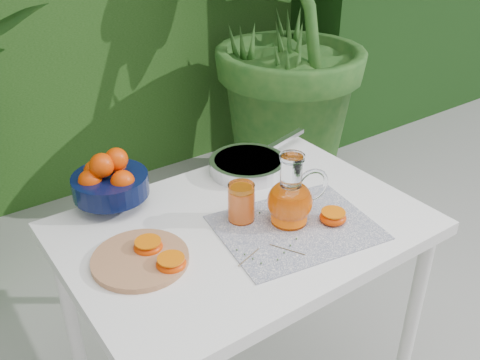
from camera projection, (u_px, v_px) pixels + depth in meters
potted_plant_right at (273, 24)px, 2.80m from camera, size 2.52×2.52×1.85m
white_table at (244, 246)px, 1.55m from camera, size 1.00×0.70×0.75m
placemat at (296, 227)px, 1.49m from camera, size 0.47×0.39×0.00m
cutting_board at (140, 259)px, 1.35m from camera, size 0.28×0.28×0.02m
fruit_bowl at (109, 180)px, 1.56m from camera, size 0.29×0.29×0.18m
juice_pitcher at (291, 199)px, 1.47m from camera, size 0.19×0.15×0.21m
juice_tumbler at (241, 203)px, 1.49m from camera, size 0.08×0.08×0.11m
saute_pan at (248, 164)px, 1.76m from camera, size 0.46×0.31×0.05m
orange_halves at (221, 241)px, 1.40m from camera, size 0.57×0.25×0.04m
thyme_sprigs at (274, 238)px, 1.43m from camera, size 0.28×0.23×0.01m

